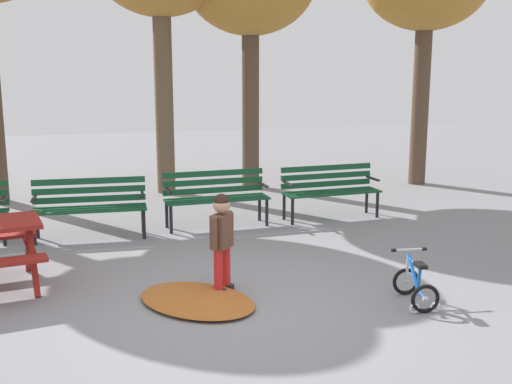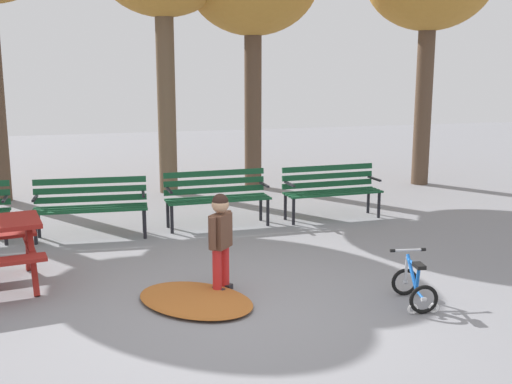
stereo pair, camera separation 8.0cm
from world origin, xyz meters
name	(u,v)px [view 1 (the left image)]	position (x,y,z in m)	size (l,w,h in m)	color
ground	(238,310)	(0.00, 0.00, 0.00)	(36.00, 36.00, 0.00)	gray
park_bench_left	(90,203)	(-1.32, 3.28, 0.51)	(1.63, 0.58, 0.85)	#144728
park_bench_right	(216,194)	(0.57, 3.42, 0.51)	(1.61, 0.49, 0.85)	#144728
park_bench_far_right	(330,187)	(2.47, 3.40, 0.51)	(1.62, 0.51, 0.85)	#144728
child_standing	(222,235)	(-0.03, 0.55, 0.65)	(0.31, 0.33, 1.10)	red
kids_bicycle	(416,285)	(1.82, -0.37, 0.20)	(0.43, 0.60, 0.54)	black
leaf_pile	(197,300)	(-0.36, 0.30, 0.04)	(1.36, 0.95, 0.07)	#9E5623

